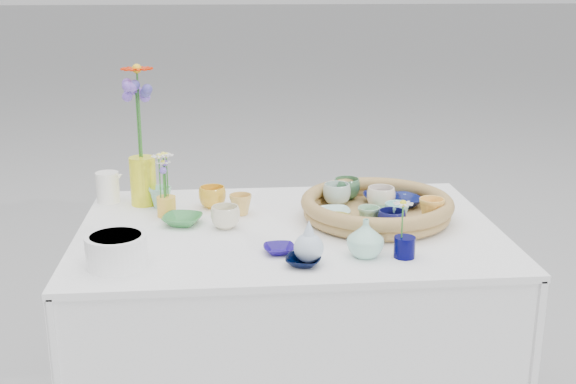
{
  "coord_description": "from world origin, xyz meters",
  "views": [
    {
      "loc": [
        -0.18,
        -2.05,
        1.49
      ],
      "look_at": [
        0.0,
        0.02,
        0.87
      ],
      "focal_mm": 45.0,
      "sensor_mm": 36.0,
      "label": 1
    }
  ],
  "objects": [
    {
      "name": "tray_ceramic_1",
      "position": [
        0.37,
        0.12,
        0.8
      ],
      "size": [
        0.16,
        0.16,
        0.03
      ],
      "primitive_type": "imported",
      "rotation": [
        0.0,
        0.0,
        0.37
      ],
      "color": "#081152",
      "rests_on": "wicker_tray"
    },
    {
      "name": "tray_ceramic_9",
      "position": [
        0.29,
        -0.12,
        0.82
      ],
      "size": [
        0.08,
        0.08,
        0.07
      ],
      "primitive_type": "imported",
      "rotation": [
        0.0,
        0.0,
        -0.01
      ],
      "color": "#0E0F47",
      "rests_on": "wicker_tray"
    },
    {
      "name": "loose_ceramic_6",
      "position": [
        0.01,
        -0.3,
        0.78
      ],
      "size": [
        0.12,
        0.12,
        0.02
      ],
      "primitive_type": "imported",
      "rotation": [
        0.0,
        0.0,
        -0.28
      ],
      "color": "black",
      "rests_on": "display_table"
    },
    {
      "name": "single_daisy",
      "position": [
        0.28,
        -0.27,
        0.87
      ],
      "size": [
        0.07,
        0.07,
        0.12
      ],
      "primitive_type": null,
      "rotation": [
        0.0,
        0.0,
        -0.12
      ],
      "color": "silver",
      "rests_on": "bud_vase_cobalt"
    },
    {
      "name": "tray_ceramic_12",
      "position": [
        0.21,
        0.22,
        0.82
      ],
      "size": [
        0.09,
        0.09,
        0.07
      ],
      "primitive_type": "imported",
      "rotation": [
        0.0,
        0.0,
        -0.05
      ],
      "color": "#3F7049",
      "rests_on": "wicker_tray"
    },
    {
      "name": "tray_ceramic_3",
      "position": [
        0.27,
        0.01,
        0.8
      ],
      "size": [
        0.11,
        0.11,
        0.03
      ],
      "primitive_type": "imported",
      "rotation": [
        0.0,
        0.0,
        0.04
      ],
      "color": "#477B4F",
      "rests_on": "wicker_tray"
    },
    {
      "name": "tray_ceramic_6",
      "position": [
        0.17,
        0.15,
        0.82
      ],
      "size": [
        0.11,
        0.11,
        0.07
      ],
      "primitive_type": "imported",
      "rotation": [
        0.0,
        0.0,
        -0.3
      ],
      "color": "#ACC5BA",
      "rests_on": "wicker_tray"
    },
    {
      "name": "bud_vase_seafoam",
      "position": [
        0.19,
        -0.25,
        0.82
      ],
      "size": [
        0.13,
        0.13,
        0.11
      ],
      "primitive_type": "imported",
      "rotation": [
        0.0,
        0.0,
        0.32
      ],
      "color": "#A0DFC6",
      "rests_on": "display_table"
    },
    {
      "name": "loose_ceramic_5",
      "position": [
        -0.4,
        0.23,
        0.8
      ],
      "size": [
        0.09,
        0.09,
        0.07
      ],
      "primitive_type": "imported",
      "rotation": [
        0.0,
        0.0,
        -0.19
      ],
      "color": "#87CBAF",
      "rests_on": "display_table"
    },
    {
      "name": "loose_ceramic_2",
      "position": [
        -0.32,
        0.05,
        0.78
      ],
      "size": [
        0.15,
        0.15,
        0.03
      ],
      "primitive_type": "imported",
      "rotation": [
        0.0,
        0.0,
        -0.27
      ],
      "color": "#32803E",
      "rests_on": "display_table"
    },
    {
      "name": "loose_ceramic_0",
      "position": [
        -0.23,
        0.22,
        0.8
      ],
      "size": [
        0.11,
        0.11,
        0.07
      ],
      "primitive_type": "imported",
      "rotation": [
        0.0,
        0.0,
        0.3
      ],
      "color": "gold",
      "rests_on": "display_table"
    },
    {
      "name": "loose_ceramic_1",
      "position": [
        -0.14,
        0.13,
        0.8
      ],
      "size": [
        0.08,
        0.08,
        0.07
      ],
      "primitive_type": "imported",
      "rotation": [
        0.0,
        0.0,
        -0.2
      ],
      "color": "gold",
      "rests_on": "display_table"
    },
    {
      "name": "loose_ceramic_3",
      "position": [
        -0.19,
        0.01,
        0.8
      ],
      "size": [
        0.09,
        0.09,
        0.07
      ],
      "primitive_type": "imported",
      "rotation": [
        0.0,
        0.0,
        -0.06
      ],
      "color": "beige",
      "rests_on": "display_table"
    },
    {
      "name": "tray_ceramic_4",
      "position": [
        0.23,
        -0.07,
        0.81
      ],
      "size": [
        0.08,
        0.08,
        0.06
      ],
      "primitive_type": "imported",
      "rotation": [
        0.0,
        0.0,
        0.28
      ],
      "color": "#89BB91",
      "rests_on": "wicker_tray"
    },
    {
      "name": "tray_ceramic_8",
      "position": [
        0.42,
        0.22,
        0.8
      ],
      "size": [
        0.13,
        0.13,
        0.02
      ],
      "primitive_type": "imported",
      "rotation": [
        0.0,
        0.0,
        -0.41
      ],
      "color": "#7AA3EE",
      "rests_on": "wicker_tray"
    },
    {
      "name": "bud_vase_cobalt",
      "position": [
        0.29,
        -0.27,
        0.79
      ],
      "size": [
        0.07,
        0.07,
        0.06
      ],
      "primitive_type": "cylinder",
      "rotation": [
        0.0,
        0.0,
        0.26
      ],
      "color": "#00003B",
      "rests_on": "display_table"
    },
    {
      "name": "tray_ceramic_7",
      "position": [
        0.3,
        0.1,
        0.82
      ],
      "size": [
        0.09,
        0.09,
        0.07
      ],
      "primitive_type": "imported",
      "rotation": [
        0.0,
        0.0,
        0.02
      ],
      "color": "white",
      "rests_on": "wicker_tray"
    },
    {
      "name": "daisy_posy",
      "position": [
        -0.38,
        0.14,
        0.9
      ],
      "size": [
        0.08,
        0.08,
        0.14
      ],
      "primitive_type": null,
      "rotation": [
        0.0,
        0.0,
        0.04
      ],
      "color": "white",
      "rests_on": "daisy_cup"
    },
    {
      "name": "bud_vase_paleblue",
      "position": [
        0.03,
        -0.28,
        0.83
      ],
      "size": [
        0.08,
        0.08,
        0.12
      ],
      "primitive_type": null,
      "rotation": [
        0.0,
        0.0,
        -0.03
      ],
      "color": "silver",
      "rests_on": "display_table"
    },
    {
      "name": "tall_vase_yellow",
      "position": [
        -0.46,
        0.27,
        0.85
      ],
      "size": [
        0.11,
        0.11,
        0.16
      ],
      "primitive_type": "cylinder",
      "rotation": [
        0.0,
        0.0,
        -0.31
      ],
      "color": "yellow",
      "rests_on": "display_table"
    },
    {
      "name": "tray_ceramic_5",
      "position": [
        0.15,
        0.04,
        0.79
      ],
      "size": [
        0.1,
        0.1,
        0.02
      ],
      "primitive_type": "imported",
      "rotation": [
        0.0,
        0.0,
        0.04
      ],
      "color": "silver",
      "rests_on": "wicker_tray"
    },
    {
      "name": "white_pitcher",
      "position": [
        -0.58,
        0.31,
        0.82
      ],
      "size": [
        0.13,
        0.11,
        0.1
      ],
      "primitive_type": null,
      "rotation": [
        0.0,
        0.0,
        -0.3
      ],
      "color": "white",
      "rests_on": "display_table"
    },
    {
      "name": "loose_ceramic_4",
      "position": [
        -0.04,
        -0.21,
        0.78
      ],
      "size": [
        0.09,
        0.09,
        0.02
      ],
      "primitive_type": "imported",
      "rotation": [
        0.0,
        0.0,
        0.03
      ],
      "color": "navy",
      "rests_on": "display_table"
    },
    {
      "name": "wicker_tray",
      "position": [
        0.28,
        0.05,
        0.8
      ],
      "size": [
        0.47,
        0.47,
        0.08
      ],
      "primitive_type": null,
      "color": "brown",
      "rests_on": "display_table"
    },
    {
      "name": "tray_ceramic_2",
      "position": [
        0.43,
        -0.04,
        0.82
      ],
      "size": [
        0.08,
        0.08,
        0.07
      ],
      "primitive_type": "imported",
      "rotation": [
        0.0,
        0.0,
        -0.01
      ],
      "color": "#FFB94C",
      "rests_on": "wicker_tray"
    },
    {
      "name": "tray_ceramic_10",
      "position": [
        0.14,
        -0.04,
        0.8
      ],
      "size": [
        0.1,
        0.1,
        0.03
      ],
      "primitive_type": "imported",
      "rotation": [
        0.0,
        0.0,
        -0.11
      ],
      "color": "#D4C956",
      "rests_on": "wicker_tray"
    },
    {
      "name": "hydrangea",
      "position": [
        -0.47,
        0.28,
        1.03
      ],
      "size": [
        0.1,
        0.1,
        0.29
      ],
      "primitive_type": null,
      "rotation": [
        0.0,
        0.0,
        -0.26
      ],
      "color": "#453E95",
      "rests_on": "tall_vase_yellow"
    },
    {
      "name": "fluted_bowl",
      "position": [
        -0.47,
        -0.26,
        0.81
      ],
      "size": [
        0.2,
        0.2,
        0.08
      ],
      "primitive_type": null,
      "rotation": [
        0.0,
        0.0,
        0.33
      ],
      "color": "white",
      "rests_on": "display_table"
    },
    {
      "name": "tray_ceramic_0",
      "position": [
        0.32,
        0.16,
        0.8
      ],
      "size": [
        0.12,
        0.12,
        0.03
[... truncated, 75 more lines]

